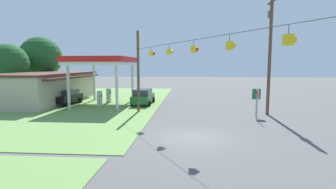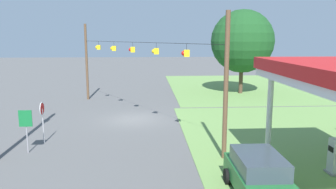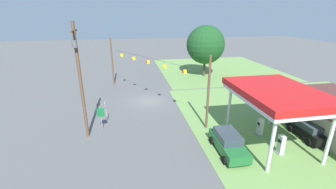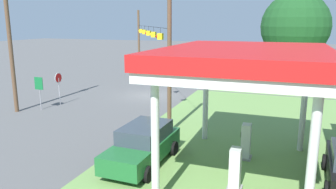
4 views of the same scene
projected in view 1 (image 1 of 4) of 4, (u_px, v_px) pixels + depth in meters
ground_plane at (192, 138)px, 16.01m from camera, size 160.00×160.00×0.00m
grass_verge_station_corner at (47, 101)px, 31.73m from camera, size 36.00×28.00×0.04m
gas_station_canopy at (103, 62)px, 28.58m from camera, size 8.40×6.23×5.27m
gas_station_store at (47, 87)px, 31.50m from camera, size 15.07×7.60×3.48m
fuel_pump_near at (100, 99)px, 27.48m from camera, size 0.71×0.56×1.70m
fuel_pump_far at (109, 96)px, 30.58m from camera, size 0.71×0.56×1.70m
car_at_pumps_front at (143, 96)px, 29.20m from camera, size 4.77×2.19×1.76m
car_at_pumps_rear at (67, 97)px, 29.19m from camera, size 4.31×2.28×1.65m
stop_sign_roadside at (257, 98)px, 20.73m from camera, size 0.80×0.08×2.50m
route_sign at (256, 97)px, 22.41m from camera, size 0.10×0.70×2.40m
utility_pole_main at (270, 48)px, 22.85m from camera, size 2.20×0.44×10.61m
signal_span_gantry at (193, 69)px, 15.53m from camera, size 17.45×10.24×7.55m
tree_behind_station at (8, 63)px, 33.59m from camera, size 4.94×4.94×7.12m
tree_far_back at (41, 57)px, 39.40m from camera, size 6.11×6.11×8.61m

